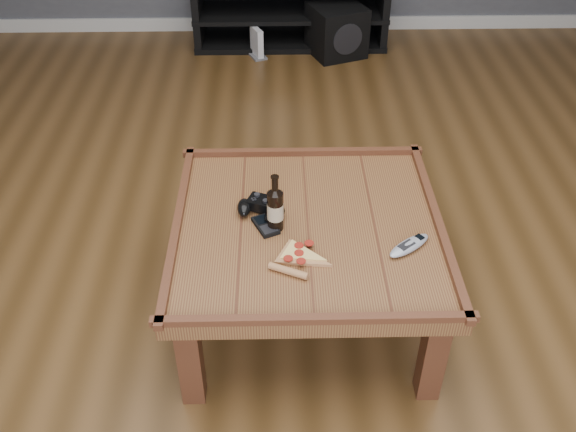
{
  "coord_description": "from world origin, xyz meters",
  "views": [
    {
      "loc": [
        -0.11,
        -1.86,
        1.95
      ],
      "look_at": [
        -0.07,
        -0.03,
        0.52
      ],
      "focal_mm": 40.0,
      "sensor_mm": 36.0,
      "label": 1
    }
  ],
  "objects_px": {
    "pizza_slice": "(297,257)",
    "remote_control": "(409,245)",
    "beer_bottle": "(275,208)",
    "smartphone": "(266,225)",
    "coffee_table": "(307,237)",
    "media_console": "(290,10)",
    "game_console": "(257,44)",
    "game_controller": "(261,208)",
    "subwoofer": "(337,30)"
  },
  "relations": [
    {
      "from": "beer_bottle",
      "to": "game_controller",
      "type": "bearing_deg",
      "value": 121.57
    },
    {
      "from": "media_console",
      "to": "smartphone",
      "type": "xyz_separation_m",
      "value": [
        -0.16,
        -2.76,
        0.21
      ]
    },
    {
      "from": "remote_control",
      "to": "game_console",
      "type": "bearing_deg",
      "value": 155.01
    },
    {
      "from": "beer_bottle",
      "to": "game_controller",
      "type": "distance_m",
      "value": 0.12
    },
    {
      "from": "coffee_table",
      "to": "beer_bottle",
      "type": "distance_m",
      "value": 0.19
    },
    {
      "from": "pizza_slice",
      "to": "remote_control",
      "type": "bearing_deg",
      "value": 31.83
    },
    {
      "from": "media_console",
      "to": "game_controller",
      "type": "distance_m",
      "value": 2.69
    },
    {
      "from": "remote_control",
      "to": "game_console",
      "type": "relative_size",
      "value": 0.89
    },
    {
      "from": "beer_bottle",
      "to": "pizza_slice",
      "type": "height_order",
      "value": "beer_bottle"
    },
    {
      "from": "media_console",
      "to": "beer_bottle",
      "type": "bearing_deg",
      "value": -92.49
    },
    {
      "from": "game_controller",
      "to": "subwoofer",
      "type": "relative_size",
      "value": 0.43
    },
    {
      "from": "game_controller",
      "to": "smartphone",
      "type": "distance_m",
      "value": 0.09
    },
    {
      "from": "beer_bottle",
      "to": "smartphone",
      "type": "xyz_separation_m",
      "value": [
        -0.04,
        0.0,
        -0.09
      ]
    },
    {
      "from": "smartphone",
      "to": "remote_control",
      "type": "bearing_deg",
      "value": -38.73
    },
    {
      "from": "pizza_slice",
      "to": "game_console",
      "type": "xyz_separation_m",
      "value": [
        -0.2,
        2.69,
        -0.36
      ]
    },
    {
      "from": "pizza_slice",
      "to": "beer_bottle",
      "type": "bearing_deg",
      "value": 138.01
    },
    {
      "from": "smartphone",
      "to": "game_console",
      "type": "bearing_deg",
      "value": 67.6
    },
    {
      "from": "media_console",
      "to": "remote_control",
      "type": "xyz_separation_m",
      "value": [
        0.35,
        -2.89,
        0.22
      ]
    },
    {
      "from": "media_console",
      "to": "game_console",
      "type": "bearing_deg",
      "value": -134.17
    },
    {
      "from": "coffee_table",
      "to": "media_console",
      "type": "relative_size",
      "value": 0.74
    },
    {
      "from": "beer_bottle",
      "to": "subwoofer",
      "type": "bearing_deg",
      "value": 80.09
    },
    {
      "from": "game_controller",
      "to": "pizza_slice",
      "type": "height_order",
      "value": "game_controller"
    },
    {
      "from": "game_controller",
      "to": "remote_control",
      "type": "xyz_separation_m",
      "value": [
        0.53,
        -0.21,
        -0.01
      ]
    },
    {
      "from": "coffee_table",
      "to": "smartphone",
      "type": "height_order",
      "value": "coffee_table"
    },
    {
      "from": "pizza_slice",
      "to": "subwoofer",
      "type": "relative_size",
      "value": 0.65
    },
    {
      "from": "media_console",
      "to": "pizza_slice",
      "type": "height_order",
      "value": "media_console"
    },
    {
      "from": "pizza_slice",
      "to": "game_console",
      "type": "height_order",
      "value": "pizza_slice"
    },
    {
      "from": "pizza_slice",
      "to": "game_console",
      "type": "bearing_deg",
      "value": 119.01
    },
    {
      "from": "media_console",
      "to": "pizza_slice",
      "type": "relative_size",
      "value": 4.74
    },
    {
      "from": "coffee_table",
      "to": "game_console",
      "type": "height_order",
      "value": "coffee_table"
    },
    {
      "from": "pizza_slice",
      "to": "remote_control",
      "type": "height_order",
      "value": "remote_control"
    },
    {
      "from": "game_controller",
      "to": "pizza_slice",
      "type": "relative_size",
      "value": 0.67
    },
    {
      "from": "subwoofer",
      "to": "game_console",
      "type": "bearing_deg",
      "value": 162.59
    },
    {
      "from": "coffee_table",
      "to": "game_console",
      "type": "distance_m",
      "value": 2.53
    },
    {
      "from": "coffee_table",
      "to": "subwoofer",
      "type": "relative_size",
      "value": 2.27
    },
    {
      "from": "beer_bottle",
      "to": "subwoofer",
      "type": "xyz_separation_m",
      "value": [
        0.45,
        2.55,
        -0.37
      ]
    },
    {
      "from": "coffee_table",
      "to": "game_controller",
      "type": "xyz_separation_m",
      "value": [
        -0.17,
        0.07,
        0.09
      ]
    },
    {
      "from": "pizza_slice",
      "to": "game_controller",
      "type": "bearing_deg",
      "value": 140.93
    },
    {
      "from": "beer_bottle",
      "to": "subwoofer",
      "type": "height_order",
      "value": "beer_bottle"
    },
    {
      "from": "media_console",
      "to": "game_controller",
      "type": "relative_size",
      "value": 7.11
    },
    {
      "from": "media_console",
      "to": "smartphone",
      "type": "relative_size",
      "value": 10.0
    },
    {
      "from": "game_controller",
      "to": "game_console",
      "type": "height_order",
      "value": "game_controller"
    },
    {
      "from": "coffee_table",
      "to": "game_controller",
      "type": "bearing_deg",
      "value": 157.3
    },
    {
      "from": "coffee_table",
      "to": "pizza_slice",
      "type": "distance_m",
      "value": 0.21
    },
    {
      "from": "coffee_table",
      "to": "media_console",
      "type": "distance_m",
      "value": 2.75
    },
    {
      "from": "beer_bottle",
      "to": "smartphone",
      "type": "height_order",
      "value": "beer_bottle"
    },
    {
      "from": "remote_control",
      "to": "game_console",
      "type": "height_order",
      "value": "remote_control"
    },
    {
      "from": "media_console",
      "to": "subwoofer",
      "type": "xyz_separation_m",
      "value": [
        0.33,
        -0.21,
        -0.07
      ]
    },
    {
      "from": "smartphone",
      "to": "game_controller",
      "type": "bearing_deg",
      "value": 77.33
    },
    {
      "from": "coffee_table",
      "to": "smartphone",
      "type": "bearing_deg",
      "value": -176.05
    }
  ]
}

